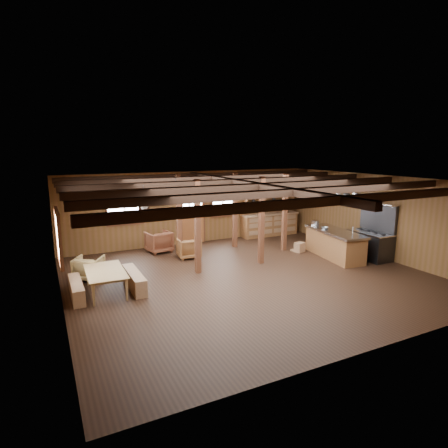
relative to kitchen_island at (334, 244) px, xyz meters
The scene contains 22 objects.
room 3.74m from the kitchen_island, behind, with size 10.04×9.04×2.84m.
ceiling_joists 4.23m from the kitchen_island, behind, with size 9.80×8.82×0.18m.
timber_posts 3.60m from the kitchen_island, 152.27° to the left, with size 3.95×2.35×2.80m.
back_door 5.39m from the kitchen_island, 132.07° to the left, with size 1.02×0.08×2.15m.
window_back_left 7.46m from the kitchen_island, 147.18° to the left, with size 1.32×0.06×1.32m.
window_back_right 4.75m from the kitchen_island, 119.91° to the left, with size 1.02×0.06×1.32m.
window_left 8.63m from the kitchen_island, behind, with size 0.14×1.24×1.32m.
notice_boards 6.58m from the kitchen_island, 141.92° to the left, with size 1.08×0.03×0.90m.
back_counter 3.75m from the kitchen_island, 93.06° to the left, with size 2.55×0.60×2.45m.
pendant_lamps 6.14m from the kitchen_island, behind, with size 1.86×2.36×0.66m.
pot_rack 1.80m from the kitchen_island, 138.15° to the right, with size 0.42×3.00×0.45m.
kitchen_island is the anchor object (origin of this frame).
step_stool 1.27m from the kitchen_island, 121.56° to the left, with size 0.39×0.28×0.35m, color brown.
commercial_range 1.21m from the kitchen_island, 29.55° to the right, with size 0.80×1.55×1.91m.
dining_table 7.50m from the kitchen_island, behind, with size 1.68×0.94×0.59m, color #9C7847.
bench_wall 8.26m from the kitchen_island, behind, with size 0.28×1.50×0.41m, color brown.
bench_aisle 6.81m from the kitchen_island, behind, with size 0.31×1.63×0.45m, color brown.
armchair_a 6.14m from the kitchen_island, 147.78° to the left, with size 0.81×0.83×0.76m, color brown.
armchair_b 4.97m from the kitchen_island, 154.54° to the left, with size 0.72×0.75×0.68m, color brown.
armchair_c 7.92m from the kitchen_island, behind, with size 0.72×0.74×0.67m, color olive.
counter_pot 1.14m from the kitchen_island, 91.07° to the left, with size 0.29×0.29×0.17m, color silver.
bowl 0.63m from the kitchen_island, 109.09° to the left, with size 0.24×0.24×0.06m, color silver.
Camera 1 is at (-5.23, -8.97, 3.68)m, focal length 30.00 mm.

